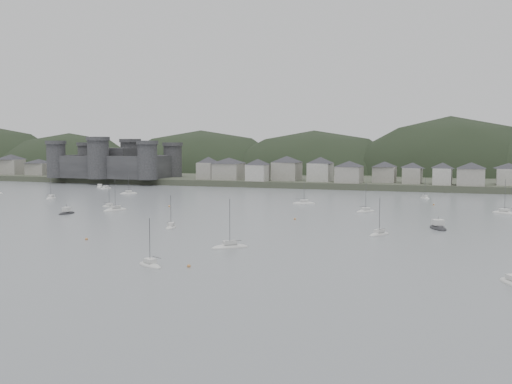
% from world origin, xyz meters
% --- Properties ---
extents(ground, '(900.00, 900.00, 0.00)m').
position_xyz_m(ground, '(0.00, 0.00, 0.00)').
color(ground, slate).
rests_on(ground, ground).
extents(far_shore_land, '(900.00, 250.00, 3.00)m').
position_xyz_m(far_shore_land, '(0.00, 295.00, 1.50)').
color(far_shore_land, '#383D2D').
rests_on(far_shore_land, ground).
extents(forested_ridge, '(851.55, 103.94, 102.57)m').
position_xyz_m(forested_ridge, '(4.83, 269.40, -11.28)').
color(forested_ridge, black).
rests_on(forested_ridge, ground).
extents(castle, '(66.00, 43.00, 20.00)m').
position_xyz_m(castle, '(-120.00, 179.80, 10.96)').
color(castle, '#2F2F31').
rests_on(castle, far_shore_land).
extents(waterfront_town, '(451.48, 28.46, 12.92)m').
position_xyz_m(waterfront_town, '(50.59, 183.34, 8.66)').
color(waterfront_town, gray).
rests_on(waterfront_town, far_shore_land).
extents(sailboat_lead, '(6.22, 2.92, 8.22)m').
position_xyz_m(sailboat_lead, '(-51.24, 67.52, 0.19)').
color(sailboat_lead, silver).
rests_on(sailboat_lead, ground).
extents(moored_fleet, '(251.14, 174.16, 13.13)m').
position_xyz_m(moored_fleet, '(-6.74, 65.87, 0.18)').
color(moored_fleet, silver).
rests_on(moored_fleet, ground).
extents(motor_launch_near, '(6.55, 9.71, 4.16)m').
position_xyz_m(motor_launch_near, '(59.56, 48.88, 0.28)').
color(motor_launch_near, black).
rests_on(motor_launch_near, ground).
extents(motor_launch_far, '(2.97, 7.08, 3.67)m').
position_xyz_m(motor_launch_far, '(-51.94, 44.71, 0.30)').
color(motor_launch_far, black).
rests_on(motor_launch_far, ground).
extents(mooring_buoys, '(167.87, 136.68, 0.70)m').
position_xyz_m(mooring_buoys, '(-4.34, 52.37, 0.15)').
color(mooring_buoys, '#C47F41').
rests_on(mooring_buoys, ground).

